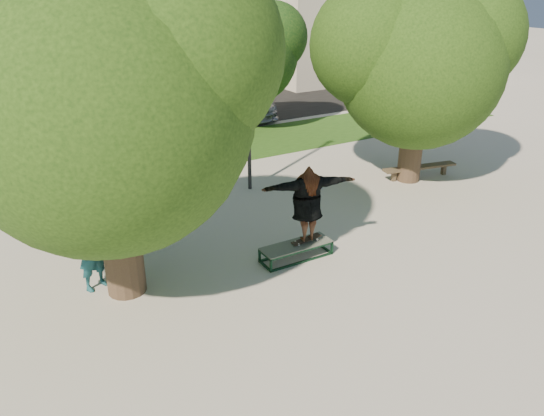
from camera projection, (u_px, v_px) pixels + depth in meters
ground at (311, 262)px, 12.85m from camera, size 120.00×120.00×0.00m
grass_strip at (196, 152)px, 20.81m from camera, size 30.00×4.00×0.02m
asphalt_strip at (124, 119)px, 25.48m from camera, size 40.00×8.00×0.01m
tree_left at (96, 89)px, 9.94m from camera, size 6.96×5.95×7.12m
tree_right at (417, 56)px, 16.36m from camera, size 6.24×5.33×6.51m
bg_tree_mid at (113, 42)px, 20.27m from camera, size 5.76×4.92×6.24m
bg_tree_right at (247, 49)px, 22.62m from camera, size 5.04×4.31×5.43m
lamppost at (248, 92)px, 15.98m from camera, size 0.25×0.15×6.11m
side_building at (349, 12)px, 36.91m from camera, size 15.00×10.00×8.00m
grind_box at (296, 251)px, 12.95m from camera, size 1.80×0.60×0.38m
skater_rig at (307, 204)px, 12.60m from camera, size 2.41×1.12×1.97m
bystander at (92, 248)px, 11.43m from camera, size 0.84×0.72×1.94m
bench at (420, 168)px, 18.05m from camera, size 2.72×0.89×0.41m
car_dark at (101, 110)px, 24.16m from camera, size 1.53×4.37×1.44m
car_grey at (91, 119)px, 22.37m from camera, size 3.54×6.06×1.58m
car_silver_b at (234, 100)px, 25.92m from camera, size 2.83×5.47×1.52m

